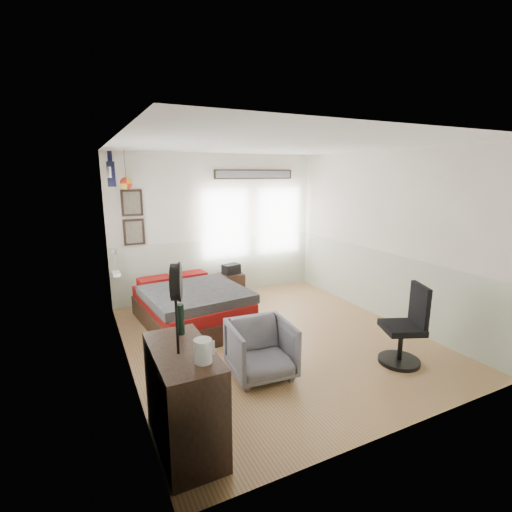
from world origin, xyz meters
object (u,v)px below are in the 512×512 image
(armchair, at_px, (261,349))
(task_chair, at_px, (406,332))
(bed, at_px, (191,306))
(dresser, at_px, (184,398))
(nightstand, at_px, (231,285))

(armchair, xyz_separation_m, task_chair, (1.75, -0.53, 0.09))
(bed, bearing_deg, dresser, -113.53)
(nightstand, distance_m, task_chair, 3.50)
(bed, xyz_separation_m, dresser, (-0.81, -2.57, 0.15))
(armchair, relative_size, task_chair, 0.71)
(nightstand, height_order, task_chair, task_chair)
(bed, distance_m, task_chair, 3.13)
(bed, distance_m, nightstand, 1.48)
(bed, relative_size, nightstand, 4.59)
(dresser, bearing_deg, bed, 72.53)
(nightstand, bearing_deg, bed, -132.67)
(armchair, relative_size, nightstand, 1.60)
(nightstand, bearing_deg, task_chair, -69.18)
(bed, xyz_separation_m, task_chair, (2.05, -2.36, 0.11))
(dresser, bearing_deg, task_chair, 4.04)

